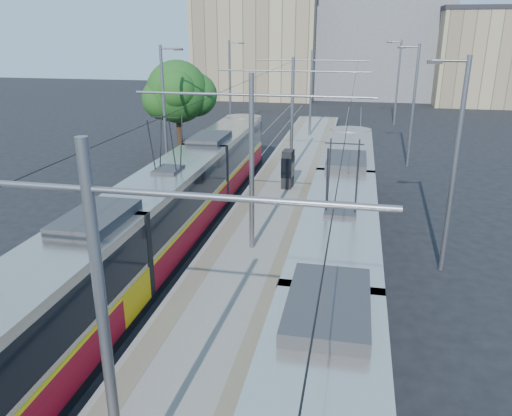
# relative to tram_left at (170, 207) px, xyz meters

# --- Properties ---
(ground) EXTENTS (160.00, 160.00, 0.00)m
(ground) POSITION_rel_tram_left_xyz_m (3.60, -8.30, -1.71)
(ground) COLOR black
(ground) RESTS_ON ground
(platform) EXTENTS (4.00, 50.00, 0.30)m
(platform) POSITION_rel_tram_left_xyz_m (3.60, 8.70, -1.56)
(platform) COLOR gray
(platform) RESTS_ON ground
(tactile_strip_left) EXTENTS (0.70, 50.00, 0.01)m
(tactile_strip_left) POSITION_rel_tram_left_xyz_m (2.15, 8.70, -1.40)
(tactile_strip_left) COLOR gray
(tactile_strip_left) RESTS_ON platform
(tactile_strip_right) EXTENTS (0.70, 50.00, 0.01)m
(tactile_strip_right) POSITION_rel_tram_left_xyz_m (5.05, 8.70, -1.40)
(tactile_strip_right) COLOR gray
(tactile_strip_right) RESTS_ON platform
(rails) EXTENTS (8.71, 70.00, 0.03)m
(rails) POSITION_rel_tram_left_xyz_m (3.60, 8.70, -1.69)
(rails) COLOR gray
(rails) RESTS_ON ground
(tram_left) EXTENTS (2.43, 30.14, 5.50)m
(tram_left) POSITION_rel_tram_left_xyz_m (0.00, 0.00, 0.00)
(tram_left) COLOR black
(tram_left) RESTS_ON ground
(tram_right) EXTENTS (2.43, 30.70, 5.50)m
(tram_right) POSITION_rel_tram_left_xyz_m (7.20, -3.58, 0.15)
(tram_right) COLOR black
(tram_right) RESTS_ON ground
(catenary) EXTENTS (9.20, 70.00, 7.00)m
(catenary) POSITION_rel_tram_left_xyz_m (3.60, 5.86, 2.82)
(catenary) COLOR slate
(catenary) RESTS_ON platform
(street_lamps) EXTENTS (15.18, 38.22, 8.00)m
(street_lamps) POSITION_rel_tram_left_xyz_m (3.60, 12.70, 2.47)
(street_lamps) COLOR slate
(street_lamps) RESTS_ON ground
(shelter) EXTENTS (0.66, 1.01, 2.16)m
(shelter) POSITION_rel_tram_left_xyz_m (3.87, 8.32, -0.28)
(shelter) COLOR black
(shelter) RESTS_ON platform
(tree) EXTENTS (4.76, 4.40, 6.92)m
(tree) POSITION_rel_tram_left_xyz_m (-4.59, 14.96, 2.97)
(tree) COLOR #382314
(tree) RESTS_ON ground
(building_left) EXTENTS (16.32, 12.24, 14.19)m
(building_left) POSITION_rel_tram_left_xyz_m (-6.40, 51.70, 5.40)
(building_left) COLOR tan
(building_left) RESTS_ON ground
(building_centre) EXTENTS (18.36, 14.28, 16.07)m
(building_centre) POSITION_rel_tram_left_xyz_m (9.60, 55.70, 6.34)
(building_centre) COLOR slate
(building_centre) RESTS_ON ground
(building_right) EXTENTS (14.28, 10.20, 11.56)m
(building_right) POSITION_rel_tram_left_xyz_m (23.60, 49.70, 4.08)
(building_right) COLOR tan
(building_right) RESTS_ON ground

